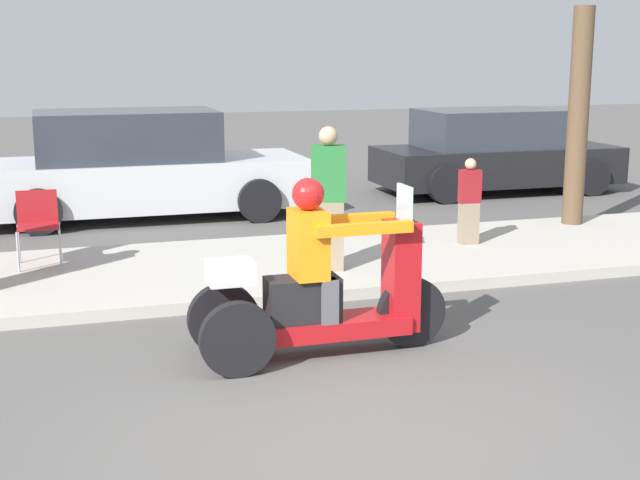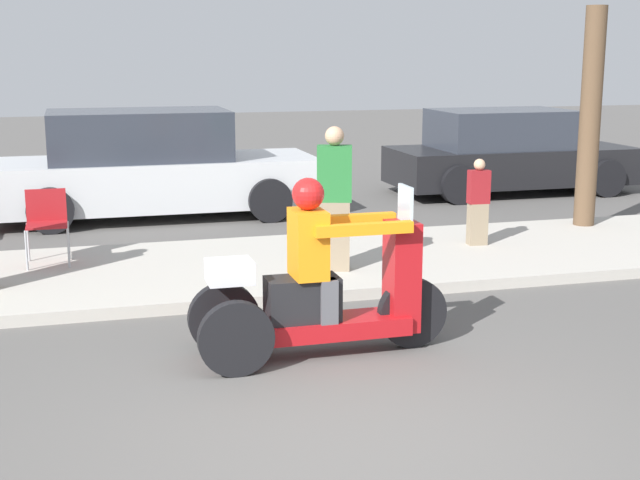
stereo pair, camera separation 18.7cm
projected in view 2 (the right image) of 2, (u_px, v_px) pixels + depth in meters
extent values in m
plane|color=#565451|center=(360.00, 447.00, 5.67)|extent=(60.00, 60.00, 0.00)
cube|color=#B2ADA3|center=(232.00, 269.00, 9.98)|extent=(28.00, 2.80, 0.12)
cylinder|color=black|center=(412.00, 313.00, 7.52)|extent=(0.60, 0.10, 0.60)
cylinder|color=black|center=(236.00, 339.00, 6.85)|extent=(0.60, 0.10, 0.60)
cylinder|color=black|center=(224.00, 318.00, 7.38)|extent=(0.60, 0.10, 0.60)
cube|color=#AD1419|center=(320.00, 327.00, 7.32)|extent=(1.48, 0.39, 0.15)
cube|color=black|center=(302.00, 299.00, 7.23)|extent=(0.59, 0.31, 0.36)
cube|color=#AD1419|center=(402.00, 276.00, 7.43)|extent=(0.24, 0.31, 0.92)
cube|color=silver|center=(405.00, 204.00, 7.30)|extent=(0.03, 0.28, 0.30)
cube|color=silver|center=(230.00, 271.00, 7.02)|extent=(0.36, 0.31, 0.18)
cube|color=orange|center=(308.00, 244.00, 7.15)|extent=(0.26, 0.38, 0.55)
sphere|color=red|center=(308.00, 194.00, 7.06)|extent=(0.26, 0.26, 0.26)
cube|color=#515156|center=(328.00, 301.00, 7.16)|extent=(0.14, 0.14, 0.36)
cube|color=#515156|center=(320.00, 293.00, 7.39)|extent=(0.14, 0.14, 0.36)
cube|color=orange|center=(364.00, 229.00, 7.04)|extent=(0.81, 0.09, 0.09)
cube|color=orange|center=(349.00, 220.00, 7.41)|extent=(0.81, 0.09, 0.09)
cube|color=gray|center=(477.00, 224.00, 10.92)|extent=(0.24, 0.17, 0.51)
cube|color=maroon|center=(479.00, 187.00, 10.82)|extent=(0.26, 0.17, 0.41)
sphere|color=tan|center=(480.00, 165.00, 10.76)|extent=(0.14, 0.14, 0.14)
cube|color=gray|center=(334.00, 235.00, 9.66)|extent=(0.38, 0.31, 0.76)
cube|color=#267233|center=(334.00, 174.00, 9.51)|extent=(0.42, 0.32, 0.60)
sphere|color=tan|center=(335.00, 136.00, 9.43)|extent=(0.20, 0.20, 0.20)
cylinder|color=#A5A8AD|center=(26.00, 251.00, 9.65)|extent=(0.02, 0.02, 0.44)
cylinder|color=#A5A8AD|center=(69.00, 248.00, 9.76)|extent=(0.02, 0.02, 0.44)
cylinder|color=#A5A8AD|center=(28.00, 242.00, 10.06)|extent=(0.02, 0.02, 0.44)
cylinder|color=#A5A8AD|center=(69.00, 240.00, 10.18)|extent=(0.02, 0.02, 0.44)
cube|color=maroon|center=(47.00, 225.00, 9.87)|extent=(0.44, 0.44, 0.02)
cube|color=maroon|center=(46.00, 206.00, 10.04)|extent=(0.44, 0.03, 0.38)
cube|color=silver|center=(157.00, 182.00, 13.34)|extent=(4.72, 1.73, 0.70)
cube|color=#2D333D|center=(139.00, 135.00, 13.12)|extent=(2.60, 1.56, 0.72)
cylinder|color=black|center=(270.00, 200.00, 12.97)|extent=(0.64, 0.22, 0.64)
cylinder|color=black|center=(247.00, 183.00, 14.60)|extent=(0.64, 0.22, 0.64)
cylinder|color=black|center=(50.00, 210.00, 12.16)|extent=(0.64, 0.22, 0.64)
cylinder|color=black|center=(52.00, 191.00, 13.79)|extent=(0.64, 0.22, 0.64)
cube|color=black|center=(511.00, 165.00, 15.57)|extent=(4.20, 1.70, 0.62)
cube|color=#2D333D|center=(501.00, 129.00, 15.38)|extent=(2.31, 1.53, 0.65)
cylinder|color=black|center=(606.00, 178.00, 15.17)|extent=(0.64, 0.22, 0.64)
cylinder|color=black|center=(555.00, 166.00, 16.77)|extent=(0.64, 0.22, 0.64)
cylinder|color=black|center=(459.00, 185.00, 14.45)|extent=(0.64, 0.22, 0.64)
cylinder|color=black|center=(419.00, 171.00, 16.05)|extent=(0.64, 0.22, 0.64)
cylinder|color=brown|center=(590.00, 118.00, 11.90)|extent=(0.28, 0.28, 2.92)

